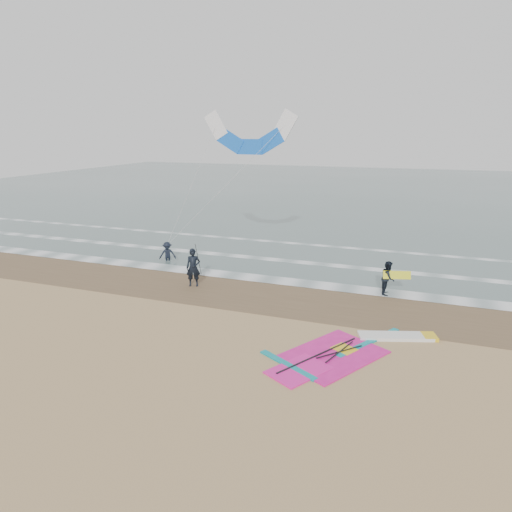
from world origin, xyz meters
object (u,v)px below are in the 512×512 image
(windsurf_rig, at_px, (351,350))
(person_walking, at_px, (388,278))
(person_wading, at_px, (167,249))
(surf_kite, at_px, (250,136))
(person_standing, at_px, (193,268))

(windsurf_rig, height_order, person_walking, person_walking)
(person_wading, bearing_deg, surf_kite, 0.91)
(person_standing, xyz_separation_m, person_walking, (9.46, 2.12, -0.15))
(person_walking, bearing_deg, person_wading, 85.09)
(person_standing, height_order, surf_kite, surf_kite)
(person_walking, bearing_deg, windsurf_rig, 175.08)
(windsurf_rig, bearing_deg, person_walking, 83.68)
(windsurf_rig, relative_size, person_wading, 3.89)
(windsurf_rig, xyz_separation_m, person_wading, (-12.36, 8.06, 0.74))
(person_standing, relative_size, surf_kite, 0.25)
(person_walking, height_order, surf_kite, surf_kite)
(person_standing, xyz_separation_m, surf_kite, (0.90, 5.81, 6.43))
(windsurf_rig, relative_size, person_walking, 3.65)
(person_standing, distance_m, surf_kite, 8.71)
(surf_kite, bearing_deg, person_walking, -23.31)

